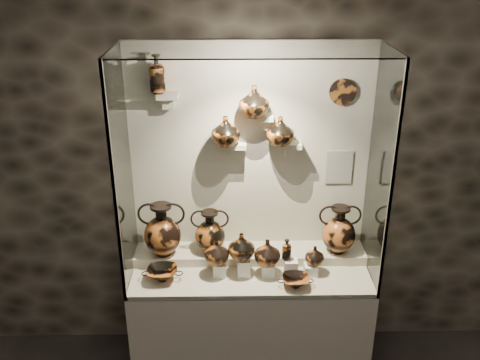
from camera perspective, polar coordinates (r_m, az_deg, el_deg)
name	(u,v)px	position (r m, az deg, el deg)	size (l,w,h in m)	color
wall_back	(250,154)	(3.80, 1.07, 2.78)	(5.00, 0.02, 3.20)	black
plinth	(250,319)	(4.12, 1.09, -14.63)	(1.70, 0.60, 0.80)	#C3B69D
front_tier	(251,273)	(3.88, 1.14, -9.85)	(1.68, 0.58, 0.03)	#C3B497
rear_tier	(250,255)	(4.01, 1.06, -8.03)	(1.70, 0.25, 0.10)	#C3B497
back_panel	(250,154)	(3.79, 1.07, 2.75)	(1.70, 0.03, 1.60)	#C3B69D
glass_front	(253,191)	(3.23, 1.44, -1.22)	(1.70, 0.01, 1.60)	white
glass_left	(122,173)	(3.57, -12.45, 0.75)	(0.01, 0.60, 1.60)	white
glass_right	(380,171)	(3.63, 14.71, 0.92)	(0.01, 0.60, 1.60)	white
glass_top	(253,49)	(3.27, 1.38, 13.79)	(1.70, 0.60, 0.01)	white
frame_post_left	(114,192)	(3.31, -13.26, -1.25)	(0.02, 0.02, 1.60)	gray
frame_post_right	(391,190)	(3.38, 15.84, -1.03)	(0.02, 0.02, 1.60)	gray
pedestal_a	(220,269)	(3.80, -2.19, -9.49)	(0.09, 0.09, 0.10)	silver
pedestal_b	(244,267)	(3.79, 0.41, -9.28)	(0.09, 0.09, 0.13)	silver
pedestal_c	(268,269)	(3.81, 3.01, -9.49)	(0.09, 0.09, 0.09)	silver
pedestal_d	(291,267)	(3.81, 5.44, -9.26)	(0.09, 0.09, 0.12)	silver
pedestal_e	(311,270)	(3.84, 7.53, -9.45)	(0.09, 0.09, 0.08)	silver
bracket_ul	(168,96)	(3.60, -7.72, 8.91)	(0.14, 0.12, 0.04)	#C3B69D
bracket_ca	(236,145)	(3.68, -0.43, 3.76)	(0.14, 0.12, 0.04)	#C3B69D
bracket_cb	(266,117)	(3.62, 2.74, 6.74)	(0.10, 0.12, 0.04)	#C3B69D
bracket_cc	(291,145)	(3.71, 5.47, 3.78)	(0.14, 0.12, 0.04)	#C3B69D
amphora_left	(162,230)	(3.87, -8.30, -5.26)	(0.32, 0.32, 0.40)	#A1501E
amphora_mid	(210,232)	(3.88, -3.23, -5.51)	(0.26, 0.26, 0.33)	#A5521D
amphora_right	(339,229)	(3.93, 10.51, -5.20)	(0.29, 0.29, 0.36)	#A1501E
jug_a	(217,252)	(3.73, -2.51, -7.65)	(0.18, 0.18, 0.18)	#A1501E
jug_b	(241,246)	(3.72, 0.15, -7.07)	(0.19, 0.19, 0.19)	#A5521D
jug_c	(267,252)	(3.73, 2.92, -7.69)	(0.18, 0.18, 0.19)	#A1501E
jug_e	(315,255)	(3.80, 7.97, -7.93)	(0.13, 0.13, 0.14)	#A1501E
lekythos_small	(287,248)	(3.74, 5.00, -7.27)	(0.08, 0.08, 0.18)	#A5521D
kylix_left	(162,273)	(3.79, -8.29, -9.80)	(0.27, 0.23, 0.11)	#A5521D
kylix_right	(296,281)	(3.71, 5.95, -10.62)	(0.23, 0.20, 0.09)	#A1501E
lekythos_tall	(157,72)	(3.56, -8.85, 11.31)	(0.11, 0.11, 0.28)	#A1501E
ovoid_vase_a	(226,131)	(3.60, -1.55, 5.27)	(0.20, 0.20, 0.20)	#A5521D
ovoid_vase_b	(254,101)	(3.54, 1.51, 8.38)	(0.20, 0.20, 0.21)	#A5521D
ovoid_vase_c	(280,131)	(3.62, 4.31, 5.26)	(0.19, 0.19, 0.20)	#A5521D
wall_plate	(343,92)	(3.70, 10.90, 9.21)	(0.18, 0.18, 0.02)	brown
info_placard	(339,167)	(3.88, 10.53, 1.35)	(0.19, 0.01, 0.25)	beige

